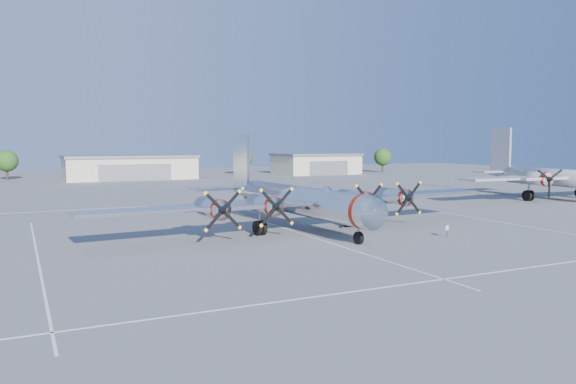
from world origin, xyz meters
name	(u,v)px	position (x,y,z in m)	size (l,w,h in m)	color
ground	(287,229)	(0.00, 0.00, 0.00)	(260.00, 260.00, 0.00)	#575759
parking_lines	(295,232)	(0.00, -1.75, 0.01)	(60.00, 50.08, 0.01)	silver
hangar_center	(130,167)	(0.00, 81.96, 2.71)	(28.60, 14.60, 5.40)	beige
hangar_east	(316,164)	(48.00, 81.96, 2.71)	(20.60, 14.60, 5.40)	beige
tree_west	(7,161)	(-25.00, 90.00, 4.22)	(4.80, 4.80, 6.64)	#382619
tree_east	(244,158)	(30.00, 88.00, 4.22)	(4.80, 4.80, 6.64)	#382619
tree_far_east	(383,157)	(68.00, 80.00, 4.22)	(4.80, 4.80, 6.64)	#382619
main_bomber_b29	(296,228)	(1.04, 0.01, 0.00)	(41.83, 28.61, 9.25)	silver
twin_engine_east	(547,199)	(47.46, 9.52, 0.00)	(33.49, 24.08, 10.62)	#A0A0A4
info_placard	(447,229)	(10.64, -10.32, 0.72)	(0.50, 0.26, 1.02)	black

